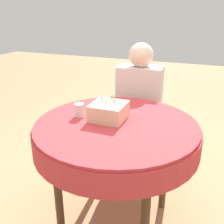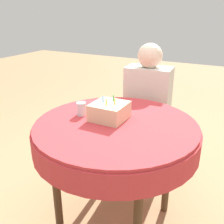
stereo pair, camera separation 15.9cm
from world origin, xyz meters
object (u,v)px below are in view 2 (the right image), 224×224
(person, at_px, (147,100))
(drinking_glass, at_px, (81,109))
(birthday_cake, at_px, (109,111))
(chair, at_px, (149,119))

(person, xyz_separation_m, drinking_glass, (-0.20, -0.68, 0.12))
(birthday_cake, bearing_deg, chair, 89.80)
(person, height_order, drinking_glass, person)
(chair, xyz_separation_m, drinking_glass, (-0.19, -0.77, 0.33))
(chair, bearing_deg, drinking_glass, -108.81)
(drinking_glass, bearing_deg, birthday_cake, 9.01)
(chair, height_order, drinking_glass, chair)
(person, bearing_deg, drinking_glass, -111.13)
(birthday_cake, relative_size, drinking_glass, 2.39)
(chair, relative_size, person, 0.79)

